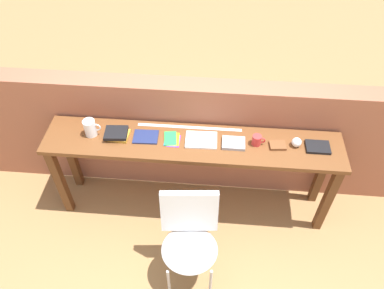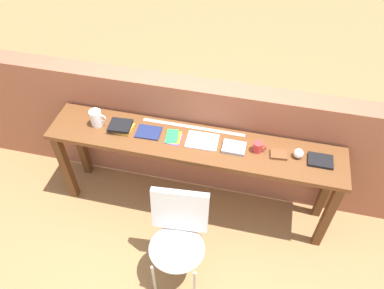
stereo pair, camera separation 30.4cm
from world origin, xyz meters
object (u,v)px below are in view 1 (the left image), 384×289
object	(u,v)px
pamphlet_pile_colourful	(172,139)
sports_ball_small	(297,142)
pitcher_white	(90,128)
book_repair_rightmost	(318,147)
leather_journal_brown	(278,145)
book_open_centre	(201,140)
book_stack_leftmost	(117,134)
magazine_cycling	(146,137)
chair_white_moulded	(189,237)
mug	(257,140)

from	to	relation	value
pamphlet_pile_colourful	sports_ball_small	size ratio (longest dim) A/B	2.25
pitcher_white	book_repair_rightmost	bearing A→B (deg)	-0.02
sports_ball_small	leather_journal_brown	bearing A→B (deg)	-171.86
book_open_centre	sports_ball_small	world-z (taller)	sports_ball_small
book_stack_leftmost	magazine_cycling	world-z (taller)	book_stack_leftmost
chair_white_moulded	pitcher_white	bearing A→B (deg)	142.03
book_stack_leftmost	leather_journal_brown	distance (m)	1.33
book_stack_leftmost	book_open_centre	world-z (taller)	book_stack_leftmost
pamphlet_pile_colourful	leather_journal_brown	bearing A→B (deg)	-0.07
pitcher_white	mug	xyz separation A→B (m)	(1.38, 0.00, -0.03)
book_open_centre	leather_journal_brown	bearing A→B (deg)	-2.70
magazine_cycling	mug	world-z (taller)	mug
leather_journal_brown	pamphlet_pile_colourful	bearing A→B (deg)	174.28
pitcher_white	sports_ball_small	bearing A→B (deg)	0.39
chair_white_moulded	book_repair_rightmost	distance (m)	1.26
pitcher_white	leather_journal_brown	xyz separation A→B (m)	(1.55, -0.01, -0.07)
mug	chair_white_moulded	bearing A→B (deg)	-125.22
chair_white_moulded	book_repair_rightmost	size ratio (longest dim) A/B	4.61
pamphlet_pile_colourful	book_repair_rightmost	world-z (taller)	book_repair_rightmost
chair_white_moulded	book_repair_rightmost	xyz separation A→B (m)	(0.99, 0.69, 0.37)
leather_journal_brown	book_open_centre	bearing A→B (deg)	173.22
mug	leather_journal_brown	world-z (taller)	mug
chair_white_moulded	pamphlet_pile_colourful	world-z (taller)	same
pitcher_white	pamphlet_pile_colourful	size ratio (longest dim) A/B	1.02
book_open_centre	mug	distance (m)	0.46
magazine_cycling	book_repair_rightmost	xyz separation A→B (m)	(1.42, -0.00, 0.00)
book_stack_leftmost	mug	bearing A→B (deg)	0.53
book_stack_leftmost	leather_journal_brown	size ratio (longest dim) A/B	1.60
book_stack_leftmost	mug	size ratio (longest dim) A/B	1.89
book_open_centre	leather_journal_brown	distance (m)	0.63
pitcher_white	sports_ball_small	size ratio (longest dim) A/B	2.30
mug	sports_ball_small	xyz separation A→B (m)	(0.32, 0.01, -0.00)
sports_ball_small	book_open_centre	bearing A→B (deg)	-179.33
sports_ball_small	chair_white_moulded	bearing A→B (deg)	-139.07
book_open_centre	pitcher_white	bearing A→B (deg)	178.59
book_stack_leftmost	sports_ball_small	world-z (taller)	sports_ball_small
leather_journal_brown	book_repair_rightmost	bearing A→B (deg)	-4.03
pamphlet_pile_colourful	mug	xyz separation A→B (m)	(0.70, 0.01, 0.04)
magazine_cycling	leather_journal_brown	world-z (taller)	leather_journal_brown
pitcher_white	mug	size ratio (longest dim) A/B	1.67
pamphlet_pile_colourful	book_open_centre	xyz separation A→B (m)	(0.24, 0.01, 0.00)
book_open_centre	pamphlet_pile_colourful	bearing A→B (deg)	-178.91
book_open_centre	sports_ball_small	bearing A→B (deg)	-0.90
leather_journal_brown	book_repair_rightmost	distance (m)	0.32
book_open_centre	book_repair_rightmost	size ratio (longest dim) A/B	1.35
book_open_centre	chair_white_moulded	bearing A→B (deg)	-94.63
pamphlet_pile_colourful	chair_white_moulded	bearing A→B (deg)	-73.22
mug	pamphlet_pile_colourful	bearing A→B (deg)	-178.93
magazine_cycling	pamphlet_pile_colourful	world-z (taller)	magazine_cycling
pamphlet_pile_colourful	sports_ball_small	world-z (taller)	sports_ball_small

